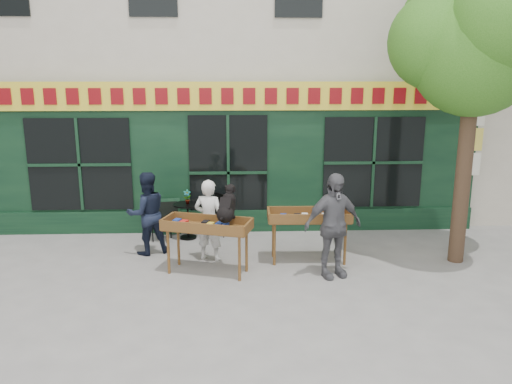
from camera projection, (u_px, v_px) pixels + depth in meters
ground at (228, 270)px, 8.97m from camera, size 80.00×80.00×0.00m
building at (228, 18)px, 13.66m from camera, size 14.00×7.26×10.00m
street_tree at (477, 34)px, 8.57m from camera, size 3.05×2.90×5.60m
book_cart_center at (207, 228)px, 8.69m from camera, size 1.62×1.03×0.99m
dog at (227, 203)px, 8.55m from camera, size 0.50×0.67×0.60m
woman at (209, 220)px, 9.34m from camera, size 0.65×0.52×1.55m
book_cart_right at (309, 219)px, 9.26m from camera, size 1.52×0.66×0.99m
man_right at (333, 226)px, 8.52m from camera, size 1.16×0.76×1.83m
bistro_table at (188, 214)px, 10.64m from camera, size 0.60×0.60×0.76m
bistro_chair_left at (157, 215)px, 10.52m from camera, size 0.42×0.42×0.95m
bistro_chair_right at (217, 212)px, 10.76m from camera, size 0.51×0.50×0.95m
potted_plant at (187, 197)px, 10.55m from camera, size 0.17×0.12×0.31m
man_left at (147, 213)px, 9.67m from camera, size 0.98×0.89×1.63m
chalkboard at (168, 217)px, 10.96m from camera, size 0.58×0.27×0.79m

